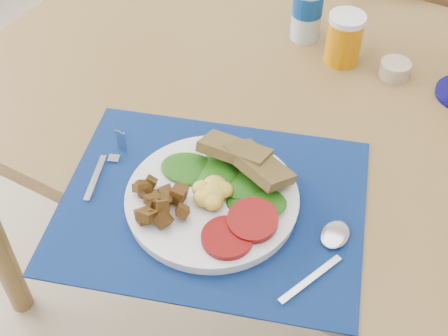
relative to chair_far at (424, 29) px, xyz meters
name	(u,v)px	position (x,y,z in m)	size (l,w,h in m)	color
table	(308,125)	(-0.08, -0.59, 0.08)	(1.40, 0.90, 0.75)	brown
chair_far	(424,29)	(0.00, 0.00, 0.00)	(0.54, 0.53, 1.17)	brown
placemat	(212,204)	(-0.11, -0.94, 0.16)	(0.50, 0.40, 0.00)	#040B31
breakfast_plate	(208,196)	(-0.12, -0.94, 0.18)	(0.28, 0.28, 0.07)	silver
fork	(107,165)	(-0.32, -0.95, 0.17)	(0.05, 0.15, 0.00)	#B2B5BA
spoon	(328,248)	(0.09, -0.93, 0.17)	(0.06, 0.19, 0.01)	#B2B5BA
juice_glass	(344,40)	(-0.08, -0.45, 0.21)	(0.07, 0.07, 0.10)	#BF6F05
ramekin	(395,69)	(0.04, -0.45, 0.18)	(0.06, 0.06, 0.03)	tan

